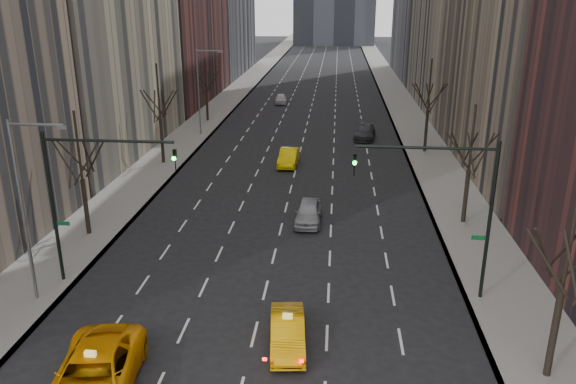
# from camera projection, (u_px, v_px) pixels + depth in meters

# --- Properties ---
(sidewalk_left) EXTENTS (4.50, 320.00, 0.15)m
(sidewalk_left) POSITION_uv_depth(u_px,v_px,m) (233.00, 96.00, 84.42)
(sidewalk_left) COLOR slate
(sidewalk_left) RESTS_ON ground
(sidewalk_right) EXTENTS (4.50, 320.00, 0.15)m
(sidewalk_right) POSITION_uv_depth(u_px,v_px,m) (397.00, 98.00, 82.42)
(sidewalk_right) COLOR slate
(sidewalk_right) RESTS_ON ground
(tree_lw_b) EXTENTS (3.36, 3.50, 7.82)m
(tree_lw_b) POSITION_uv_depth(u_px,v_px,m) (82.00, 179.00, 34.32)
(tree_lw_b) COLOR black
(tree_lw_b) RESTS_ON ground
(tree_lw_c) EXTENTS (3.36, 3.50, 8.74)m
(tree_lw_c) POSITION_uv_depth(u_px,v_px,m) (160.00, 120.00, 49.25)
(tree_lw_c) COLOR black
(tree_lw_c) RESTS_ON ground
(tree_lw_d) EXTENTS (3.36, 3.50, 7.36)m
(tree_lw_d) POSITION_uv_depth(u_px,v_px,m) (206.00, 92.00, 66.32)
(tree_lw_d) COLOR black
(tree_lw_d) RESTS_ON ground
(tree_rw_a) EXTENTS (3.36, 3.50, 8.28)m
(tree_rw_a) POSITION_uv_depth(u_px,v_px,m) (562.00, 291.00, 21.03)
(tree_rw_a) COLOR black
(tree_rw_a) RESTS_ON ground
(tree_rw_b) EXTENTS (3.36, 3.50, 7.82)m
(tree_rw_b) POSITION_uv_depth(u_px,v_px,m) (469.00, 170.00, 36.12)
(tree_rw_b) COLOR black
(tree_rw_b) RESTS_ON ground
(tree_rw_c) EXTENTS (3.36, 3.50, 8.74)m
(tree_rw_c) POSITION_uv_depth(u_px,v_px,m) (428.00, 111.00, 52.93)
(tree_rw_c) COLOR black
(tree_rw_c) RESTS_ON ground
(traffic_mast_left) EXTENTS (6.69, 0.39, 8.00)m
(traffic_mast_left) POSITION_uv_depth(u_px,v_px,m) (82.00, 185.00, 27.85)
(traffic_mast_left) COLOR black
(traffic_mast_left) RESTS_ON ground
(traffic_mast_right) EXTENTS (6.69, 0.39, 8.00)m
(traffic_mast_right) POSITION_uv_depth(u_px,v_px,m) (456.00, 195.00, 26.37)
(traffic_mast_right) COLOR black
(traffic_mast_right) RESTS_ON ground
(streetlight_near) EXTENTS (2.83, 0.22, 9.00)m
(streetlight_near) POSITION_uv_depth(u_px,v_px,m) (27.00, 194.00, 26.07)
(streetlight_near) COLOR slate
(streetlight_near) RESTS_ON ground
(streetlight_far) EXTENTS (2.83, 0.22, 9.00)m
(streetlight_far) POSITION_uv_depth(u_px,v_px,m) (201.00, 83.00, 58.97)
(streetlight_far) COLOR slate
(streetlight_far) RESTS_ON ground
(taxi_suv) EXTENTS (3.81, 6.77, 1.78)m
(taxi_suv) POSITION_uv_depth(u_px,v_px,m) (94.00, 377.00, 20.97)
(taxi_suv) COLOR orange
(taxi_suv) RESTS_ON ground
(taxi_sedan) EXTENTS (1.86, 4.27, 1.37)m
(taxi_sedan) POSITION_uv_depth(u_px,v_px,m) (288.00, 332.00, 24.12)
(taxi_sedan) COLOR #EE9F05
(taxi_sedan) RESTS_ON ground
(silver_sedan_ahead) EXTENTS (1.80, 4.28, 1.44)m
(silver_sedan_ahead) POSITION_uv_depth(u_px,v_px,m) (308.00, 212.00, 37.34)
(silver_sedan_ahead) COLOR #95989C
(silver_sedan_ahead) RESTS_ON ground
(far_taxi) EXTENTS (1.68, 4.49, 1.47)m
(far_taxi) POSITION_uv_depth(u_px,v_px,m) (289.00, 157.00, 49.92)
(far_taxi) COLOR yellow
(far_taxi) RESTS_ON ground
(far_suv_grey) EXTENTS (2.66, 5.23, 1.45)m
(far_suv_grey) POSITION_uv_depth(u_px,v_px,m) (365.00, 132.00, 59.28)
(far_suv_grey) COLOR #2E2E33
(far_suv_grey) RESTS_ON ground
(far_car_white) EXTENTS (1.82, 3.99, 1.33)m
(far_car_white) POSITION_uv_depth(u_px,v_px,m) (281.00, 99.00, 78.42)
(far_car_white) COLOR silver
(far_car_white) RESTS_ON ground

